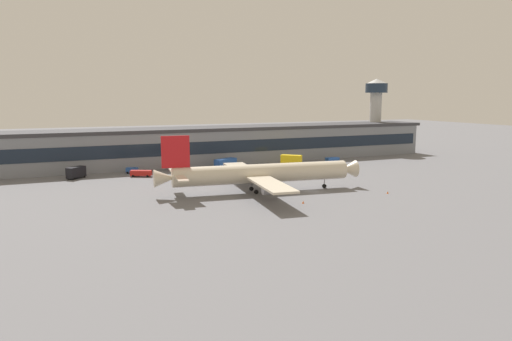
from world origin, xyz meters
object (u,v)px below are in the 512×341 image
Objects in this scene: control_tower at (376,107)px; stair_truck at (76,172)px; airliner at (259,174)px; baggage_tug at (132,170)px; pushback_tractor at (332,159)px; traffic_cone_1 at (303,202)px; traffic_cone_0 at (388,192)px; crew_van at (175,166)px; belt_loader at (141,173)px; fuel_truck at (226,163)px; catering_truck at (291,160)px.

stair_truck is at bearing -170.95° from control_tower.
airliner reaches higher than baggage_tug.
pushback_tractor is 7.83× the size of traffic_cone_1.
airliner is 32.97m from traffic_cone_0.
crew_van is at bearing 123.91° from traffic_cone_0.
airliner reaches higher than belt_loader.
control_tower reaches higher than crew_van.
crew_van reaches higher than belt_loader.
baggage_tug is 17.17m from stair_truck.
belt_loader is (1.51, -7.64, 0.07)m from baggage_tug.
pushback_tractor is 7.91× the size of traffic_cone_0.
crew_van is 0.92× the size of stair_truck.
stair_truck is 72.66m from traffic_cone_1.
airliner is 42.03m from fuel_truck.
stair_truck is 89.92m from traffic_cone_0.
control_tower is 6.60× the size of pushback_tractor.
catering_truck is at bearing -8.79° from baggage_tug.
traffic_cone_0 is (53.72, -58.66, -0.78)m from baggage_tug.
catering_truck is 1.07× the size of belt_loader.
baggage_tug is at bearing 171.21° from catering_truck.
stair_truck reaches higher than traffic_cone_0.
baggage_tug is at bearing 176.84° from pushback_tractor.
baggage_tug is at bearing 175.96° from fuel_truck.
stair_truck is at bearing 175.74° from catering_truck.
control_tower is 45.69m from pushback_tractor.
pushback_tractor reaches higher than traffic_cone_1.
traffic_cone_0 is at bearing -109.30° from pushback_tractor.
airliner reaches higher than pushback_tractor.
crew_van is at bearing 6.52° from stair_truck.
control_tower is at bearing 13.90° from fuel_truck.
traffic_cone_1 is (-25.07, -0.93, 0.00)m from traffic_cone_0.
stair_truck reaches higher than pushback_tractor.
fuel_truck is (17.16, -2.72, 0.42)m from crew_van.
baggage_tug is 7.79m from belt_loader.
stair_truck is at bearing 179.34° from pushback_tractor.
pushback_tractor is at bearing -0.66° from stair_truck.
crew_van is 71.32m from traffic_cone_0.
catering_truck is 1.45× the size of pushback_tractor.
belt_loader is at bearing 179.37° from catering_truck.
catering_truck is 11.47× the size of traffic_cone_0.
stair_truck is 9.65× the size of traffic_cone_1.
catering_truck is 1.18× the size of stair_truck.
stair_truck is (-30.82, -3.52, 0.52)m from crew_van.
traffic_cone_0 is at bearing -126.02° from control_tower.
control_tower is at bearing 30.38° from pushback_tractor.
airliner is 50.30m from baggage_tug.
crew_van is 14.87m from belt_loader.
control_tower is 52.22× the size of traffic_cone_0.
stair_truck is (-16.88, -3.00, 0.89)m from baggage_tug.
airliner is 87.18× the size of traffic_cone_1.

